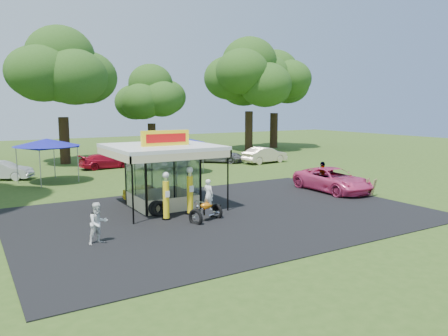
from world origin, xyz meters
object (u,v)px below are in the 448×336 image
at_px(bg_car_a, 3,171).
at_px(bg_car_c, 164,159).
at_px(spectator_east_b, 322,176).
at_px(motorcycle, 208,204).
at_px(a_frame_sign, 371,187).
at_px(bg_car_e, 265,155).
at_px(tent_east, 179,140).
at_px(gas_pump_left, 166,197).
at_px(bg_car_b, 105,161).
at_px(gas_pump_right, 190,192).
at_px(kiosk_car, 148,192).
at_px(tent_west, 47,143).
at_px(gas_station_kiosk, 162,175).
at_px(pink_sedan, 333,180).
at_px(spectator_west, 98,223).

height_order(bg_car_a, bg_car_c, bg_car_c).
bearing_deg(spectator_east_b, motorcycle, -10.10).
xyz_separation_m(a_frame_sign, bg_car_e, (3.69, 15.88, 0.23)).
height_order(bg_car_a, tent_east, tent_east).
bearing_deg(bg_car_e, gas_pump_left, 124.17).
distance_m(gas_pump_left, tent_east, 15.03).
xyz_separation_m(gas_pump_left, bg_car_c, (6.98, 16.47, -0.29)).
relative_size(gas_pump_left, motorcycle, 1.12).
height_order(motorcycle, bg_car_b, motorcycle).
distance_m(bg_car_a, tent_east, 13.34).
bearing_deg(gas_pump_right, kiosk_car, 97.12).
bearing_deg(tent_west, motorcycle, -72.83).
bearing_deg(gas_station_kiosk, bg_car_c, 66.45).
xyz_separation_m(pink_sedan, spectator_west, (-15.71, -3.00, 0.08)).
xyz_separation_m(a_frame_sign, pink_sedan, (-1.03, 2.22, 0.23)).
relative_size(motorcycle, pink_sedan, 0.38).
bearing_deg(bg_car_a, kiosk_car, -123.53).
height_order(spectator_west, tent_east, tent_east).
height_order(gas_pump_right, spectator_west, gas_pump_right).
relative_size(kiosk_car, bg_car_c, 0.58).
distance_m(motorcycle, bg_car_b, 20.07).
bearing_deg(kiosk_car, gas_pump_left, 169.20).
relative_size(spectator_east_b, bg_car_c, 0.38).
xyz_separation_m(gas_pump_right, bg_car_a, (-7.17, 16.57, -0.49)).
xyz_separation_m(motorcycle, bg_car_a, (-7.34, 18.08, -0.12)).
height_order(gas_pump_left, spectator_west, gas_pump_left).
bearing_deg(gas_pump_right, bg_car_a, 113.40).
bearing_deg(bg_car_e, gas_pump_right, 126.07).
relative_size(gas_pump_right, bg_car_a, 0.59).
bearing_deg(bg_car_e, motorcycle, 129.27).
distance_m(gas_station_kiosk, tent_west, 12.06).
bearing_deg(a_frame_sign, tent_west, 112.04).
height_order(spectator_west, bg_car_b, spectator_west).
distance_m(gas_station_kiosk, spectator_west, 6.58).
relative_size(motorcycle, tent_west, 0.46).
bearing_deg(bg_car_e, bg_car_b, 66.18).
relative_size(spectator_west, bg_car_e, 0.36).
height_order(gas_pump_left, pink_sedan, gas_pump_left).
bearing_deg(spectator_west, bg_car_e, 24.54).
distance_m(bg_car_a, bg_car_b, 8.44).
distance_m(bg_car_e, tent_east, 9.99).
relative_size(a_frame_sign, bg_car_b, 0.23).
distance_m(gas_pump_left, pink_sedan, 11.98).
distance_m(a_frame_sign, spectator_east_b, 3.21).
relative_size(gas_station_kiosk, kiosk_car, 1.92).
height_order(kiosk_car, bg_car_b, bg_car_b).
bearing_deg(motorcycle, gas_station_kiosk, 80.11).
height_order(spectator_east_b, bg_car_c, spectator_east_b).
xyz_separation_m(pink_sedan, bg_car_b, (-9.44, 17.89, -0.11)).
relative_size(gas_pump_left, bg_car_e, 0.51).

